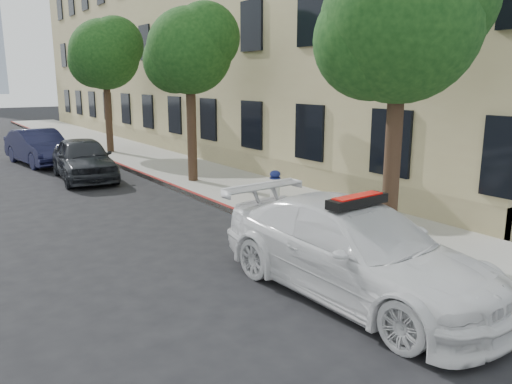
{
  "coord_description": "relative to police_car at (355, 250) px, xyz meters",
  "views": [
    {
      "loc": [
        -4.28,
        -8.05,
        3.27
      ],
      "look_at": [
        1.44,
        0.29,
        1.0
      ],
      "focal_mm": 35.0,
      "sensor_mm": 36.0,
      "label": 1
    }
  ],
  "objects": [
    {
      "name": "tree_mid",
      "position": [
        1.83,
        8.89,
        3.44
      ],
      "size": [
        2.77,
        2.64,
        5.43
      ],
      "color": "black",
      "rests_on": "sidewalk"
    },
    {
      "name": "police_car",
      "position": [
        0.0,
        0.0,
        0.0
      ],
      "size": [
        2.27,
        5.04,
        1.58
      ],
      "rotation": [
        0.0,
        0.0,
        0.05
      ],
      "color": "white",
      "rests_on": "ground"
    },
    {
      "name": "parked_car_far",
      "position": [
        -1.37,
        15.9,
        -0.03
      ],
      "size": [
        2.01,
        4.34,
        1.38
      ],
      "primitive_type": "imported",
      "rotation": [
        0.0,
        0.0,
        0.14
      ],
      "color": "black",
      "rests_on": "ground"
    },
    {
      "name": "tree_near",
      "position": [
        1.83,
        0.89,
        3.55
      ],
      "size": [
        2.92,
        2.82,
        5.62
      ],
      "color": "black",
      "rests_on": "sidewalk"
    },
    {
      "name": "parked_car_mid",
      "position": [
        -0.81,
        11.77,
        -0.01
      ],
      "size": [
        2.06,
        4.29,
        1.41
      ],
      "primitive_type": "imported",
      "rotation": [
        0.0,
        0.0,
        -0.1
      ],
      "color": "black",
      "rests_on": "ground"
    },
    {
      "name": "ground",
      "position": [
        -1.1,
        2.9,
        -0.72
      ],
      "size": [
        120.0,
        120.0,
        0.0
      ],
      "primitive_type": "plane",
      "color": "black",
      "rests_on": "ground"
    },
    {
      "name": "fire_hydrant",
      "position": [
        2.07,
        4.87,
        -0.14
      ],
      "size": [
        0.38,
        0.34,
        0.88
      ],
      "rotation": [
        0.0,
        0.0,
        -0.29
      ],
      "color": "white",
      "rests_on": "sidewalk"
    },
    {
      "name": "tree_far",
      "position": [
        1.83,
        16.89,
        3.67
      ],
      "size": [
        3.1,
        3.0,
        5.81
      ],
      "color": "black",
      "rests_on": "sidewalk"
    },
    {
      "name": "curb_strip",
      "position": [
        0.96,
        12.9,
        -0.65
      ],
      "size": [
        0.12,
        50.0,
        0.15
      ],
      "primitive_type": "cube",
      "color": "maroon",
      "rests_on": "ground"
    },
    {
      "name": "building",
      "position": [
        8.1,
        17.9,
        4.28
      ],
      "size": [
        8.0,
        36.0,
        10.0
      ],
      "primitive_type": "cube",
      "color": "tan",
      "rests_on": "ground"
    },
    {
      "name": "traffic_cone",
      "position": [
        1.25,
        2.16,
        -0.26
      ],
      "size": [
        0.33,
        0.33,
        0.63
      ],
      "rotation": [
        0.0,
        0.0,
        0.01
      ],
      "color": "black",
      "rests_on": "sidewalk"
    },
    {
      "name": "sidewalk",
      "position": [
        2.5,
        12.9,
        -0.65
      ],
      "size": [
        3.2,
        50.0,
        0.15
      ],
      "primitive_type": "cube",
      "color": "gray",
      "rests_on": "ground"
    }
  ]
}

